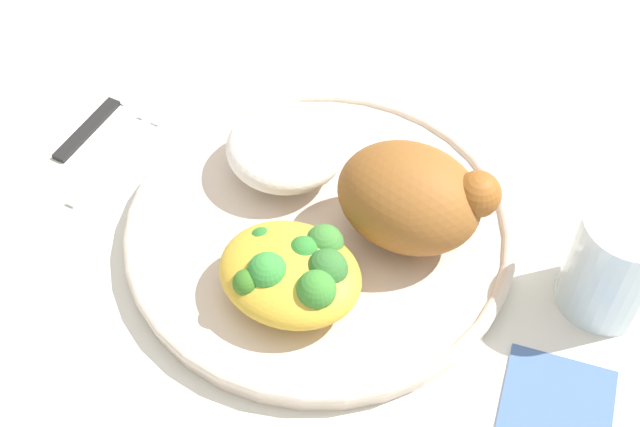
{
  "coord_description": "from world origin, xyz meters",
  "views": [
    {
      "loc": [
        0.19,
        -0.36,
        0.53
      ],
      "look_at": [
        0.0,
        0.0,
        0.03
      ],
      "focal_mm": 48.06,
      "sensor_mm": 36.0,
      "label": 1
    }
  ],
  "objects_px": {
    "water_glass": "(617,262)",
    "mac_cheese_with_broccoli": "(293,271)",
    "fork": "(128,141)",
    "knife": "(114,101)",
    "roasted_chicken": "(412,197)",
    "rice_pile": "(286,147)",
    "plate": "(320,230)"
  },
  "relations": [
    {
      "from": "mac_cheese_with_broccoli",
      "to": "fork",
      "type": "height_order",
      "value": "mac_cheese_with_broccoli"
    },
    {
      "from": "mac_cheese_with_broccoli",
      "to": "rice_pile",
      "type": "bearing_deg",
      "value": 121.04
    },
    {
      "from": "fork",
      "to": "knife",
      "type": "relative_size",
      "value": 0.75
    },
    {
      "from": "roasted_chicken",
      "to": "rice_pile",
      "type": "xyz_separation_m",
      "value": [
        -0.11,
        0.02,
        -0.02
      ]
    },
    {
      "from": "mac_cheese_with_broccoli",
      "to": "fork",
      "type": "bearing_deg",
      "value": 158.72
    },
    {
      "from": "mac_cheese_with_broccoli",
      "to": "roasted_chicken",
      "type": "bearing_deg",
      "value": 59.54
    },
    {
      "from": "plate",
      "to": "mac_cheese_with_broccoli",
      "type": "relative_size",
      "value": 2.89
    },
    {
      "from": "mac_cheese_with_broccoli",
      "to": "plate",
      "type": "bearing_deg",
      "value": 100.15
    },
    {
      "from": "rice_pile",
      "to": "roasted_chicken",
      "type": "bearing_deg",
      "value": -7.89
    },
    {
      "from": "plate",
      "to": "fork",
      "type": "height_order",
      "value": "plate"
    },
    {
      "from": "water_glass",
      "to": "mac_cheese_with_broccoli",
      "type": "bearing_deg",
      "value": -151.01
    },
    {
      "from": "rice_pile",
      "to": "plate",
      "type": "bearing_deg",
      "value": -38.26
    },
    {
      "from": "rice_pile",
      "to": "knife",
      "type": "distance_m",
      "value": 0.19
    },
    {
      "from": "plate",
      "to": "fork",
      "type": "xyz_separation_m",
      "value": [
        -0.19,
        0.02,
        -0.01
      ]
    },
    {
      "from": "rice_pile",
      "to": "mac_cheese_with_broccoli",
      "type": "bearing_deg",
      "value": -58.96
    },
    {
      "from": "plate",
      "to": "knife",
      "type": "relative_size",
      "value": 1.57
    },
    {
      "from": "roasted_chicken",
      "to": "knife",
      "type": "bearing_deg",
      "value": 174.92
    },
    {
      "from": "plate",
      "to": "rice_pile",
      "type": "height_order",
      "value": "rice_pile"
    },
    {
      "from": "fork",
      "to": "knife",
      "type": "xyz_separation_m",
      "value": [
        -0.04,
        0.03,
        0.0
      ]
    },
    {
      "from": "rice_pile",
      "to": "fork",
      "type": "relative_size",
      "value": 0.67
    },
    {
      "from": "rice_pile",
      "to": "water_glass",
      "type": "distance_m",
      "value": 0.26
    },
    {
      "from": "rice_pile",
      "to": "mac_cheese_with_broccoli",
      "type": "distance_m",
      "value": 0.12
    },
    {
      "from": "rice_pile",
      "to": "knife",
      "type": "height_order",
      "value": "rice_pile"
    },
    {
      "from": "roasted_chicken",
      "to": "water_glass",
      "type": "relative_size",
      "value": 1.31
    },
    {
      "from": "fork",
      "to": "water_glass",
      "type": "relative_size",
      "value": 1.6
    },
    {
      "from": "roasted_chicken",
      "to": "fork",
      "type": "bearing_deg",
      "value": -178.28
    },
    {
      "from": "plate",
      "to": "fork",
      "type": "distance_m",
      "value": 0.19
    },
    {
      "from": "roasted_chicken",
      "to": "rice_pile",
      "type": "bearing_deg",
      "value": 172.11
    },
    {
      "from": "plate",
      "to": "water_glass",
      "type": "bearing_deg",
      "value": 12.6
    },
    {
      "from": "roasted_chicken",
      "to": "water_glass",
      "type": "xyz_separation_m",
      "value": [
        0.15,
        0.02,
        -0.01
      ]
    },
    {
      "from": "rice_pile",
      "to": "knife",
      "type": "xyz_separation_m",
      "value": [
        -0.18,
        0.01,
        -0.04
      ]
    },
    {
      "from": "plate",
      "to": "mac_cheese_with_broccoli",
      "type": "xyz_separation_m",
      "value": [
        0.01,
        -0.06,
        0.03
      ]
    }
  ]
}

